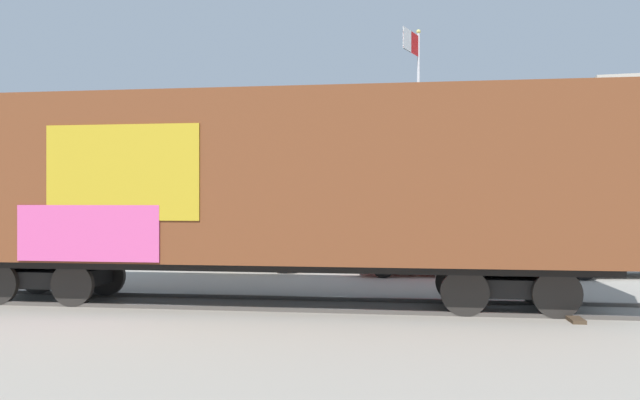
{
  "coord_description": "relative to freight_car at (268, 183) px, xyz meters",
  "views": [
    {
      "loc": [
        4.1,
        -12.0,
        2.23
      ],
      "look_at": [
        1.45,
        0.94,
        2.23
      ],
      "focal_mm": 32.97,
      "sensor_mm": 36.0,
      "label": 1
    }
  ],
  "objects": [
    {
      "name": "parked_car_tan",
      "position": [
        -2.5,
        6.21,
        -1.74
      ],
      "size": [
        4.39,
        2.12,
        1.69
      ],
      "color": "#9E8966",
      "rests_on": "ground_plane"
    },
    {
      "name": "ground_plane",
      "position": [
        -0.5,
        0.0,
        -2.6
      ],
      "size": [
        260.0,
        260.0,
        0.0
      ],
      "primitive_type": "plane",
      "color": "gray"
    },
    {
      "name": "hillside",
      "position": [
        -0.44,
        60.67,
        2.6
      ],
      "size": [
        118.75,
        41.83,
        14.53
      ],
      "color": "silver",
      "rests_on": "ground_plane"
    },
    {
      "name": "parked_car_silver",
      "position": [
        8.74,
        6.55,
        -1.79
      ],
      "size": [
        4.61,
        2.55,
        1.63
      ],
      "color": "#B7BABF",
      "rests_on": "ground_plane"
    },
    {
      "name": "flagpole",
      "position": [
        2.63,
        12.02,
        3.36
      ],
      "size": [
        0.64,
        1.61,
        9.22
      ],
      "color": "silver",
      "rests_on": "ground_plane"
    },
    {
      "name": "freight_car",
      "position": [
        0.0,
        0.0,
        0.0
      ],
      "size": [
        14.31,
        3.96,
        4.61
      ],
      "color": "brown",
      "rests_on": "ground_plane"
    },
    {
      "name": "track",
      "position": [
        -1.15,
        -0.08,
        -2.56
      ],
      "size": [
        59.95,
        6.02,
        0.08
      ],
      "color": "#4C4742",
      "rests_on": "ground_plane"
    },
    {
      "name": "parked_car_red",
      "position": [
        3.41,
        5.94,
        -1.79
      ],
      "size": [
        4.98,
        2.48,
        1.64
      ],
      "color": "#B21E1E",
      "rests_on": "ground_plane"
    }
  ]
}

